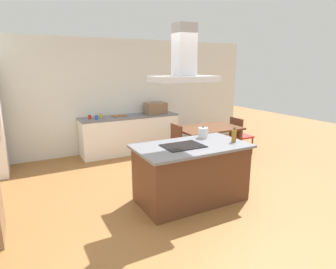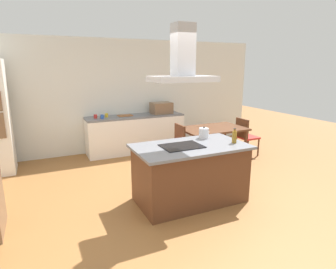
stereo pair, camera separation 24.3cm
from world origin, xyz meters
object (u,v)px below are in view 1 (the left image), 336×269
Objects in this scene: cutting_board at (119,116)px; chair_at_right_end at (239,133)px; tea_kettle at (203,133)px; coffee_mug_red at (90,117)px; range_hood at (184,63)px; coffee_mug_yellow at (101,116)px; olive_oil_bottle at (234,136)px; coffee_mug_blue at (97,117)px; countertop_microwave at (155,108)px; dining_table at (208,131)px; chair_at_left_end at (172,143)px; cooktop at (183,146)px.

chair_at_right_end is at bearing -30.51° from cutting_board.
tea_kettle is 2.37× the size of coffee_mug_red.
range_hood is at bearing -152.35° from tea_kettle.
olive_oil_bottle is at bearing -67.67° from coffee_mug_yellow.
coffee_mug_red and coffee_mug_yellow have the same top height.
coffee_mug_red is 0.17m from coffee_mug_blue.
countertop_microwave reaches higher than coffee_mug_blue.
dining_table is (2.12, -1.32, -0.28)m from coffee_mug_blue.
tea_kettle is 0.63× the size of cutting_board.
chair_at_left_end is at bearing -66.55° from cutting_board.
coffee_mug_red is 0.10× the size of chair_at_right_end.
coffee_mug_yellow is (0.13, 0.15, 0.00)m from coffee_mug_blue.
cutting_board is 0.38× the size of range_hood.
chair_at_right_end is at bearing -26.84° from coffee_mug_yellow.
chair_at_right_end is at bearing 32.03° from tea_kettle.
range_hood is at bearing -107.92° from countertop_microwave.
coffee_mug_blue is (-1.51, -0.08, -0.09)m from countertop_microwave.
chair_at_right_end is at bearing -24.16° from coffee_mug_red.
coffee_mug_red is at bearing 142.62° from coffee_mug_blue.
olive_oil_bottle is 1.82m from dining_table.
countertop_microwave is 1.51m from coffee_mug_blue.
coffee_mug_yellow is 0.45m from cutting_board.
range_hood is (-0.84, 0.16, 1.10)m from olive_oil_bottle.
dining_table is at bearing 50.48° from tea_kettle.
chair_at_left_end reaches higher than dining_table.
cooktop is at bearing -136.21° from dining_table.
coffee_mug_red is 0.06× the size of dining_table.
coffee_mug_red is 2.68m from dining_table.
coffee_mug_yellow is at bearing 143.54° from dining_table.
olive_oil_bottle reaches higher than dining_table.
countertop_microwave is 1.57m from dining_table.
dining_table is at bearing 180.00° from chair_at_right_end.
countertop_microwave is at bearing -3.08° from cutting_board.
cooktop is at bearing -81.45° from coffee_mug_yellow.
chair_at_right_end is (3.04, -1.32, -0.44)m from coffee_mug_blue.
dining_table is 1.56× the size of range_hood.
tea_kettle is 0.15× the size of dining_table.
cutting_board is (0.58, 0.13, -0.04)m from coffee_mug_blue.
coffee_mug_yellow is at bearing 98.55° from range_hood.
range_hood reaches higher than chair_at_left_end.
countertop_microwave is 5.56× the size of coffee_mug_yellow.
olive_oil_bottle is 2.57× the size of coffee_mug_red.
tea_kettle is at bearing -69.11° from coffee_mug_yellow.
tea_kettle is at bearing 27.65° from range_hood.
range_hood is at bearing -81.45° from coffee_mug_yellow.
coffee_mug_blue is (-0.58, 2.80, 0.04)m from cooktop.
chair_at_left_end is (0.63, -1.45, -0.40)m from cutting_board.
coffee_mug_yellow reaches higher than dining_table.
cooktop is 3.03m from countertop_microwave.
range_hood is at bearing 168.94° from olive_oil_bottle.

